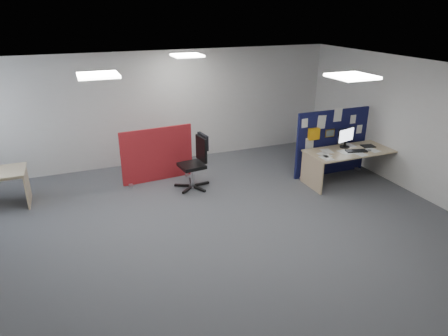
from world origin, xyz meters
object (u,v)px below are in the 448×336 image
object	(u,v)px
main_desk	(348,157)
office_chair	(197,159)
navy_divider	(331,142)
monitor_main	(346,137)
red_divider	(157,155)

from	to	relation	value
main_desk	office_chair	world-z (taller)	office_chair
navy_divider	office_chair	distance (m)	3.11
monitor_main	red_divider	world-z (taller)	red_divider
red_divider	office_chair	world-z (taller)	red_divider
office_chair	monitor_main	bearing A→B (deg)	-20.22
main_desk	office_chair	xyz separation A→B (m)	(-3.20, 0.90, 0.08)
navy_divider	monitor_main	size ratio (longest dim) A/B	3.66
monitor_main	office_chair	size ratio (longest dim) A/B	0.44
navy_divider	red_divider	world-z (taller)	navy_divider
navy_divider	main_desk	xyz separation A→B (m)	(0.12, -0.49, -0.20)
main_desk	office_chair	bearing A→B (deg)	164.21
navy_divider	monitor_main	distance (m)	0.41
navy_divider	office_chair	xyz separation A→B (m)	(-3.08, 0.42, -0.11)
navy_divider	red_divider	xyz separation A→B (m)	(-3.77, 1.09, -0.17)
monitor_main	red_divider	size ratio (longest dim) A/B	0.31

